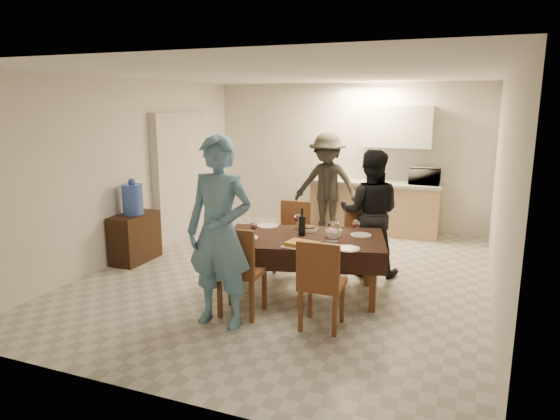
{
  "coord_description": "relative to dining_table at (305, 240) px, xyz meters",
  "views": [
    {
      "loc": [
        2.23,
        -5.92,
        2.27
      ],
      "look_at": [
        -0.01,
        -0.3,
        0.95
      ],
      "focal_mm": 32.0,
      "sensor_mm": 36.0,
      "label": 1
    }
  ],
  "objects": [
    {
      "name": "floor",
      "position": [
        -0.41,
        0.58,
        -0.69
      ],
      "size": [
        5.0,
        6.0,
        0.02
      ],
      "primitive_type": "cube",
      "color": "#B8B7B2",
      "rests_on": "ground"
    },
    {
      "name": "ceiling",
      "position": [
        -0.41,
        0.58,
        1.91
      ],
      "size": [
        5.0,
        6.0,
        0.02
      ],
      "primitive_type": "cube",
      "color": "white",
      "rests_on": "wall_back"
    },
    {
      "name": "wall_back",
      "position": [
        -0.41,
        3.58,
        0.61
      ],
      "size": [
        5.0,
        0.02,
        2.6
      ],
      "primitive_type": "cube",
      "color": "silver",
      "rests_on": "floor"
    },
    {
      "name": "wall_front",
      "position": [
        -0.41,
        -2.42,
        0.61
      ],
      "size": [
        5.0,
        0.02,
        2.6
      ],
      "primitive_type": "cube",
      "color": "silver",
      "rests_on": "floor"
    },
    {
      "name": "wall_left",
      "position": [
        -2.91,
        0.58,
        0.61
      ],
      "size": [
        0.02,
        6.0,
        2.6
      ],
      "primitive_type": "cube",
      "color": "silver",
      "rests_on": "floor"
    },
    {
      "name": "wall_right",
      "position": [
        2.09,
        0.58,
        0.61
      ],
      "size": [
        0.02,
        6.0,
        2.6
      ],
      "primitive_type": "cube",
      "color": "silver",
      "rests_on": "floor"
    },
    {
      "name": "stub_partition",
      "position": [
        -2.83,
        1.78,
        0.36
      ],
      "size": [
        0.15,
        1.4,
        2.1
      ],
      "primitive_type": "cube",
      "color": "beige",
      "rests_on": "floor"
    },
    {
      "name": "kitchen_base_cabinet",
      "position": [
        0.19,
        3.26,
        -0.26
      ],
      "size": [
        2.2,
        0.6,
        0.86
      ],
      "primitive_type": "cube",
      "color": "#A18161",
      "rests_on": "floor"
    },
    {
      "name": "kitchen_worktop",
      "position": [
        0.19,
        3.26,
        0.2
      ],
      "size": [
        2.24,
        0.64,
        0.05
      ],
      "primitive_type": "cube",
      "color": "#A8A8A3",
      "rests_on": "kitchen_base_cabinet"
    },
    {
      "name": "upper_cabinet",
      "position": [
        0.49,
        3.4,
        1.16
      ],
      "size": [
        1.2,
        0.34,
        0.7
      ],
      "primitive_type": "cube",
      "color": "silver",
      "rests_on": "wall_back"
    },
    {
      "name": "dining_table",
      "position": [
        0.0,
        0.0,
        0.0
      ],
      "size": [
        2.05,
        1.5,
        0.72
      ],
      "rotation": [
        0.0,
        0.0,
        0.25
      ],
      "color": "black",
      "rests_on": "floor"
    },
    {
      "name": "chair_near_left",
      "position": [
        -0.45,
        -0.84,
        -0.07
      ],
      "size": [
        0.47,
        0.47,
        0.54
      ],
      "rotation": [
        0.0,
        0.0,
        0.04
      ],
      "color": "brown",
      "rests_on": "floor"
    },
    {
      "name": "chair_near_right",
      "position": [
        0.45,
        -0.84,
        -0.11
      ],
      "size": [
        0.45,
        0.45,
        0.51
      ],
      "rotation": [
        0.0,
        0.0,
        0.04
      ],
      "color": "brown",
      "rests_on": "floor"
    },
    {
      "name": "chair_far_left",
      "position": [
        -0.45,
        0.66,
        -0.11
      ],
      "size": [
        0.44,
        0.44,
        0.51
      ],
      "rotation": [
        0.0,
        0.0,
        3.16
      ],
      "color": "brown",
      "rests_on": "floor"
    },
    {
      "name": "chair_far_right",
      "position": [
        0.45,
        0.66,
        -0.11
      ],
      "size": [
        0.44,
        0.44,
        0.51
      ],
      "rotation": [
        0.0,
        0.0,
        3.13
      ],
      "color": "brown",
      "rests_on": "floor"
    },
    {
      "name": "console",
      "position": [
        -2.69,
        0.33,
        -0.34
      ],
      "size": [
        0.38,
        0.75,
        0.7
      ],
      "primitive_type": "cube",
      "color": "black",
      "rests_on": "floor"
    },
    {
      "name": "water_jug",
      "position": [
        -2.69,
        0.33,
        0.23
      ],
      "size": [
        0.29,
        0.29,
        0.43
      ],
      "primitive_type": "cylinder",
      "color": "blue",
      "rests_on": "console"
    },
    {
      "name": "wine_bottle",
      "position": [
        -0.05,
        0.05,
        0.2
      ],
      "size": [
        0.08,
        0.08,
        0.33
      ],
      "primitive_type": null,
      "color": "black",
      "rests_on": "dining_table"
    },
    {
      "name": "water_pitcher",
      "position": [
        0.35,
        -0.05,
        0.14
      ],
      "size": [
        0.14,
        0.14,
        0.22
      ],
      "primitive_type": "cylinder",
      "color": "white",
      "rests_on": "dining_table"
    },
    {
      "name": "savoury_tart",
      "position": [
        0.1,
        -0.38,
        0.06
      ],
      "size": [
        0.43,
        0.34,
        0.05
      ],
      "primitive_type": "cube",
      "rotation": [
        0.0,
        0.0,
        -0.15
      ],
      "color": "#B48834",
      "rests_on": "dining_table"
    },
    {
      "name": "salad_bowl",
      "position": [
        0.3,
        0.18,
        0.07
      ],
      "size": [
        0.19,
        0.19,
        0.08
      ],
      "primitive_type": "cylinder",
      "color": "white",
      "rests_on": "dining_table"
    },
    {
      "name": "mushroom_dish",
      "position": [
        -0.05,
        0.28,
        0.05
      ],
      "size": [
        0.22,
        0.22,
        0.04
      ],
      "primitive_type": "cylinder",
      "color": "white",
      "rests_on": "dining_table"
    },
    {
      "name": "wine_glass_a",
      "position": [
        -0.55,
        -0.25,
        0.12
      ],
      "size": [
        0.08,
        0.08,
        0.18
      ],
      "primitive_type": null,
      "color": "white",
      "rests_on": "dining_table"
    },
    {
      "name": "wine_glass_b",
      "position": [
        0.55,
        0.25,
        0.13
      ],
      "size": [
        0.09,
        0.09,
        0.2
      ],
      "primitive_type": null,
      "color": "white",
      "rests_on": "dining_table"
    },
    {
      "name": "wine_glass_c",
      "position": [
        -0.2,
        0.3,
        0.13
      ],
      "size": [
        0.09,
        0.09,
        0.2
      ],
      "primitive_type": null,
      "color": "white",
      "rests_on": "dining_table"
    },
    {
      "name": "plate_near_left",
      "position": [
        -0.6,
        -0.3,
        0.04
      ],
      "size": [
        0.25,
        0.25,
        0.01
      ],
      "primitive_type": "cylinder",
      "color": "white",
      "rests_on": "dining_table"
    },
    {
      "name": "plate_near_right",
      "position": [
        0.6,
        -0.3,
        0.04
      ],
      "size": [
        0.25,
        0.25,
        0.01
      ],
      "primitive_type": "cylinder",
      "color": "white",
      "rests_on": "dining_table"
    },
    {
      "name": "plate_far_left",
      "position": [
        -0.6,
        0.3,
        0.04
      ],
      "size": [
        0.27,
        0.27,
        0.02
      ],
      "primitive_type": "cylinder",
      "color": "white",
      "rests_on": "dining_table"
    },
    {
      "name": "plate_far_right",
      "position": [
        0.6,
        0.3,
        0.04
      ],
      "size": [
        0.24,
        0.24,
        0.01
      ],
      "primitive_type": "cylinder",
      "color": "white",
      "rests_on": "dining_table"
    },
    {
      "name": "microwave",
      "position": [
        1.01,
        3.26,
        0.36
      ],
      "size": [
        0.49,
        0.34,
        0.27
      ],
      "primitive_type": "imported",
      "rotation": [
        0.0,
        0.0,
        3.14
      ],
      "color": "silver",
      "rests_on": "kitchen_worktop"
    },
    {
      "name": "person_near",
      "position": [
        -0.55,
        -1.05,
        0.29
      ],
      "size": [
        0.72,
        0.47,
        1.96
      ],
      "primitive_type": "imported",
      "rotation": [
        0.0,
        0.0,
        -0.0
      ],
      "color": "#5989AF",
      "rests_on": "floor"
    },
    {
      "name": "person_far",
      "position": [
        0.55,
        1.05,
        0.15
      ],
      "size": [
        0.88,
        0.73,
        1.67
      ],
      "primitive_type": "imported",
      "rotation": [
        0.0,
        0.0,
        3.27
      ],
      "color": "black",
      "rests_on": "floor"
    },
    {
      "name": "person_kitchen",
      "position": [
        -0.56,
        2.81,
        0.19
      ],
      "size": [
        1.13,
        0.65,
        1.75
      ],
      "primitive_type": "imported",
      "color": "black",
      "rests_on": "floor"
    }
  ]
}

